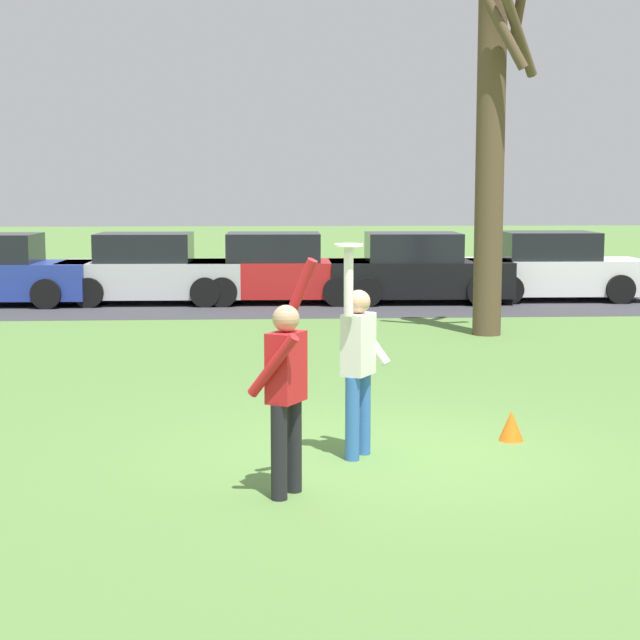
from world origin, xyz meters
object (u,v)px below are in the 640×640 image
at_px(parked_car_red, 278,271).
at_px(parked_car_white, 553,269).
at_px(parked_car_silver, 150,271).
at_px(person_catcher, 358,358).
at_px(field_cone_orange, 511,426).
at_px(parked_car_black, 418,270).
at_px(bare_tree_tall, 492,149).
at_px(frisbee_disc, 349,245).
at_px(person_defender, 286,383).

distance_m(parked_car_red, parked_car_white, 6.43).
bearing_deg(parked_car_white, parked_car_silver, -177.84).
height_order(person_catcher, parked_car_white, person_catcher).
bearing_deg(field_cone_orange, parked_car_black, 85.46).
bearing_deg(bare_tree_tall, parked_car_red, 123.33).
xyz_separation_m(person_catcher, frisbee_disc, (-0.11, -0.19, 1.11)).
relative_size(parked_car_red, parked_car_white, 1.00).
relative_size(parked_car_silver, bare_tree_tall, 0.60).
bearing_deg(parked_car_silver, frisbee_disc, -75.39).
bearing_deg(parked_car_red, person_catcher, -86.55).
distance_m(bare_tree_tall, field_cone_orange, 8.47).
xyz_separation_m(parked_car_black, bare_tree_tall, (0.45, -5.38, 2.56)).
bearing_deg(parked_car_black, person_defender, -101.54).
height_order(person_catcher, parked_car_silver, person_catcher).
height_order(person_catcher, parked_car_black, person_catcher).
relative_size(person_defender, parked_car_red, 0.49).
bearing_deg(person_catcher, parked_car_white, -172.39).
relative_size(person_catcher, field_cone_orange, 6.50).
height_order(person_catcher, frisbee_disc, frisbee_disc).
xyz_separation_m(frisbee_disc, field_cone_orange, (1.78, 0.75, -1.93)).
bearing_deg(parked_car_white, parked_car_red, -177.06).
relative_size(parked_car_black, parked_car_white, 1.00).
distance_m(parked_car_silver, field_cone_orange, 14.25).
height_order(parked_car_white, bare_tree_tall, bare_tree_tall).
height_order(parked_car_silver, parked_car_black, same).
xyz_separation_m(frisbee_disc, parked_car_black, (2.82, 13.86, -1.37)).
relative_size(person_catcher, parked_car_black, 0.50).
bearing_deg(person_catcher, field_cone_orange, 139.30).
xyz_separation_m(parked_car_silver, parked_car_black, (6.11, -0.20, 0.00)).
height_order(parked_car_silver, parked_car_red, same).
relative_size(person_catcher, frisbee_disc, 7.71).
bearing_deg(bare_tree_tall, frisbee_disc, -111.07).
relative_size(parked_car_red, field_cone_orange, 12.95).
bearing_deg(parked_car_black, field_cone_orange, -93.09).
distance_m(frisbee_disc, parked_car_silver, 14.50).
xyz_separation_m(bare_tree_tall, field_cone_orange, (-1.49, -7.73, -3.13)).
bearing_deg(field_cone_orange, person_defender, -143.09).
xyz_separation_m(frisbee_disc, parked_car_white, (6.07, 14.18, -1.37)).
height_order(frisbee_disc, bare_tree_tall, bare_tree_tall).
bearing_deg(person_defender, bare_tree_tall, 8.46).
bearing_deg(person_catcher, parked_car_silver, -135.55).
xyz_separation_m(person_defender, parked_car_white, (6.69, 15.22, -0.25)).
height_order(frisbee_disc, parked_car_silver, frisbee_disc).
bearing_deg(frisbee_disc, person_defender, -120.67).
distance_m(person_catcher, parked_car_white, 15.20).
distance_m(person_defender, parked_car_black, 15.31).
relative_size(person_catcher, parked_car_white, 0.50).
bearing_deg(frisbee_disc, parked_car_white, 66.83).
bearing_deg(parked_car_white, bare_tree_tall, -114.73).
distance_m(frisbee_disc, parked_car_white, 15.48).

